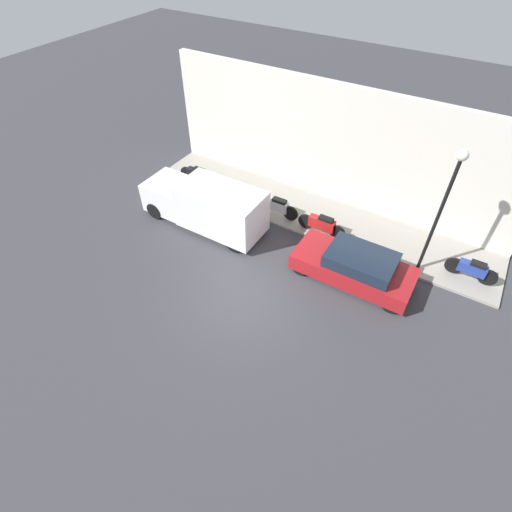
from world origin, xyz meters
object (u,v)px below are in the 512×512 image
parked_car (355,266)px  delivery_van (205,204)px  motorcycle_red (322,224)px  scooter_silver (276,206)px  motorcycle_blue (472,269)px  streetlamp (447,195)px  motorcycle_black (197,175)px

parked_car → delivery_van: (-0.22, 6.39, 0.40)m
delivery_van → motorcycle_red: bearing=-67.7°
scooter_silver → motorcycle_blue: scooter_silver is taller
motorcycle_blue → scooter_silver: bearing=92.6°
scooter_silver → motorcycle_blue: bearing=-87.4°
motorcycle_blue → motorcycle_red: (-0.50, 5.59, 0.02)m
scooter_silver → streetlamp: bearing=-90.8°
parked_car → motorcycle_blue: 4.15m
parked_car → streetlamp: (1.64, -1.90, 2.76)m
delivery_van → motorcycle_black: size_ratio=2.72×
scooter_silver → motorcycle_red: bearing=-93.7°
streetlamp → motorcycle_black: bearing=88.6°
motorcycle_red → scooter_silver: bearing=86.3°
motorcycle_black → streetlamp: bearing=-91.4°
parked_car → motorcycle_blue: size_ratio=2.40×
delivery_van → scooter_silver: (1.94, -2.22, -0.44)m
delivery_van → scooter_silver: bearing=-48.8°
parked_car → streetlamp: size_ratio=0.88×
parked_car → motorcycle_black: parked_car is taller
streetlamp → parked_car: bearing=130.8°
motorcycle_black → motorcycle_blue: bearing=-89.1°
delivery_van → streetlamp: bearing=-77.3°
delivery_van → streetlamp: 8.82m
parked_car → delivery_van: 6.40m
parked_car → motorcycle_black: size_ratio=2.21×
scooter_silver → motorcycle_black: (0.17, 4.29, -0.00)m
motorcycle_red → streetlamp: streetlamp is taller
scooter_silver → motorcycle_black: motorcycle_black is taller
scooter_silver → motorcycle_black: bearing=87.7°
motorcycle_black → motorcycle_red: bearing=-92.8°
parked_car → motorcycle_red: size_ratio=2.11×
parked_car → streetlamp: streetlamp is taller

